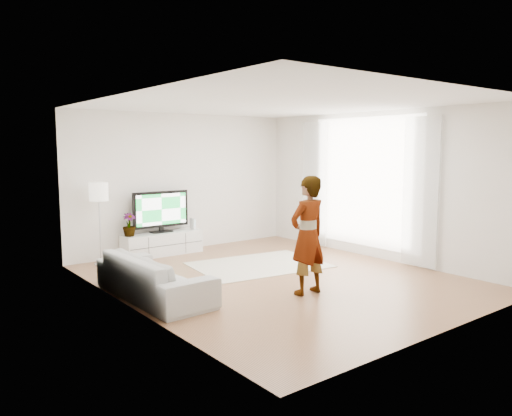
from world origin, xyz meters
TOP-DOWN VIEW (x-y plane):
  - floor at (0.00, 0.00)m, footprint 6.00×6.00m
  - ceiling at (0.00, 0.00)m, footprint 6.00×6.00m
  - wall_left at (-2.50, 0.00)m, footprint 0.02×6.00m
  - wall_right at (2.50, 0.00)m, footprint 0.02×6.00m
  - wall_back at (0.00, 3.00)m, footprint 5.00×0.02m
  - wall_front at (0.00, -3.00)m, footprint 5.00×0.02m
  - window at (2.48, 0.30)m, footprint 0.01×2.60m
  - curtain_near at (2.40, -1.00)m, footprint 0.04×0.70m
  - curtain_far at (2.40, 1.60)m, footprint 0.04×0.70m
  - media_console at (-0.64, 2.76)m, footprint 1.60×0.46m
  - television at (-0.64, 2.79)m, footprint 1.17×0.23m
  - game_console at (0.06, 2.76)m, footprint 0.06×0.17m
  - potted_plant at (-1.32, 2.77)m, footprint 0.27×0.27m
  - rug at (0.33, 0.90)m, footprint 2.49×1.94m
  - player at (-0.22, -0.94)m, footprint 0.63×0.43m
  - sofa at (-2.04, 0.27)m, footprint 0.90×2.14m
  - floor_lamp at (-1.90, 2.70)m, footprint 0.33×0.33m

SIDE VIEW (x-z plane):
  - floor at x=0.00m, z-range 0.00..0.00m
  - rug at x=0.33m, z-range 0.00..0.01m
  - media_console at x=-0.64m, z-range 0.00..0.45m
  - sofa at x=-2.04m, z-range 0.00..0.62m
  - game_console at x=0.06m, z-range 0.45..0.67m
  - potted_plant at x=-1.32m, z-range 0.45..0.89m
  - player at x=-0.22m, z-range 0.01..1.72m
  - television at x=-0.64m, z-range 0.48..1.30m
  - floor_lamp at x=-1.90m, z-range 0.52..2.01m
  - curtain_near at x=2.40m, z-range 0.05..2.65m
  - curtain_far at x=2.40m, z-range 0.05..2.65m
  - wall_left at x=-2.50m, z-range 0.00..2.80m
  - wall_right at x=2.50m, z-range 0.00..2.80m
  - wall_back at x=0.00m, z-range 0.00..2.80m
  - wall_front at x=0.00m, z-range 0.00..2.80m
  - window at x=2.48m, z-range 0.20..2.70m
  - ceiling at x=0.00m, z-range 2.80..2.80m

